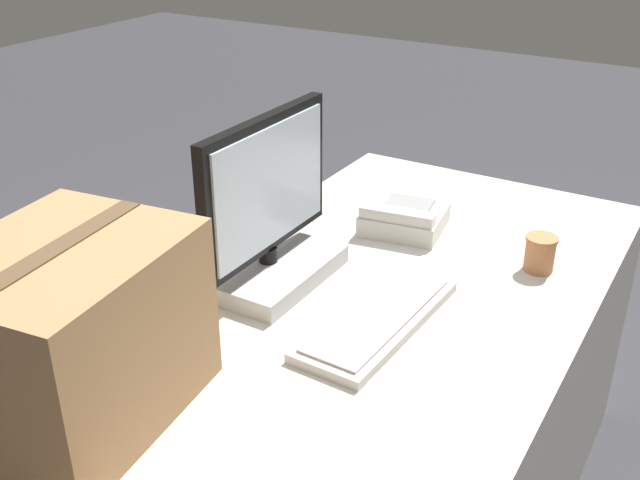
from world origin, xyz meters
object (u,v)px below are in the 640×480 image
(paper_cup_right, at_px, (540,253))
(cardboard_box, at_px, (70,334))
(monitor, at_px, (267,224))
(keyboard, at_px, (377,319))
(desk_phone, at_px, (404,219))

(paper_cup_right, relative_size, cardboard_box, 0.20)
(monitor, distance_m, keyboard, 0.34)
(monitor, bearing_deg, desk_phone, -21.53)
(keyboard, bearing_deg, monitor, 83.41)
(cardboard_box, bearing_deg, keyboard, -32.03)
(desk_phone, bearing_deg, keyboard, -170.30)
(desk_phone, height_order, paper_cup_right, paper_cup_right)
(monitor, xyz_separation_m, desk_phone, (0.40, -0.16, -0.11))
(monitor, height_order, desk_phone, monitor)
(keyboard, xyz_separation_m, paper_cup_right, (0.41, -0.22, 0.03))
(monitor, distance_m, paper_cup_right, 0.65)
(desk_phone, height_order, cardboard_box, cardboard_box)
(paper_cup_right, distance_m, cardboard_box, 1.09)
(paper_cup_right, bearing_deg, monitor, 124.41)
(keyboard, relative_size, cardboard_box, 1.00)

